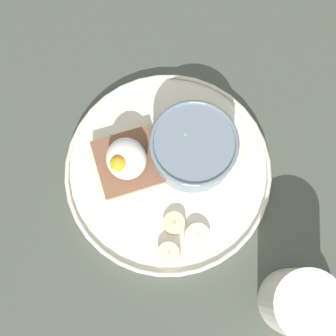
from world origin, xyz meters
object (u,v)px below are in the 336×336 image
Objects in this scene: toast_slice at (128,163)px; banana_slice_back at (197,236)px; banana_slice_left at (169,253)px; coffee_mug at (301,304)px; poached_egg at (125,159)px; banana_slice_front at (174,223)px; oatmeal_bowl at (193,147)px.

toast_slice is 14.21cm from banana_slice_back.
banana_slice_left is 4.59cm from banana_slice_back.
banana_slice_back is at bearing 37.53° from coffee_mug.
banana_slice_front is at bearing -158.99° from poached_egg.
coffee_mug is (-25.04, -15.84, 0.73)cm from poached_egg.
oatmeal_bowl is 9.63cm from toast_slice.
poached_egg is at bearing 26.62° from banana_slice_back.
oatmeal_bowl is 10.86cm from banana_slice_front.
oatmeal_bowl is 12.26cm from banana_slice_back.
banana_slice_back is at bearing -153.38° from poached_egg.
toast_slice is 1.46× the size of poached_egg.
oatmeal_bowl is 9.58cm from poached_egg.
toast_slice is 2.49cm from poached_egg.
oatmeal_bowl is 2.41× the size of banana_slice_back.
oatmeal_bowl is at bearing -96.92° from toast_slice.
banana_slice_left is (-3.73, 1.95, 0.22)cm from banana_slice_front.
coffee_mug reaches higher than banana_slice_back.
coffee_mug is at bearing -141.33° from banana_slice_front.
toast_slice is at bearing 20.20° from banana_slice_front.
coffee_mug is at bearing -165.19° from oatmeal_bowl.
poached_egg is 1.59× the size of banana_slice_left.
poached_egg is at bearing 21.01° from banana_slice_front.
banana_slice_back is at bearing -154.00° from toast_slice.
poached_egg reaches higher than banana_slice_front.
oatmeal_bowl is 24.83cm from coffee_mug.
coffee_mug is (-25.11, -15.71, 3.22)cm from toast_slice.
banana_slice_left is at bearing 104.06° from banana_slice_back.
banana_slice_left is (-13.88, -1.78, -0.08)cm from toast_slice.
poached_egg is 1.40× the size of banana_slice_front.
coffee_mug is at bearing -147.67° from poached_egg.
oatmeal_bowl is at bearing -30.77° from banana_slice_left.
coffee_mug is at bearing -128.88° from banana_slice_left.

